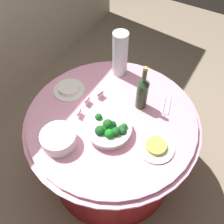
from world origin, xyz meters
TOP-DOWN VIEW (x-y plane):
  - ground_plane at (0.00, 0.00)m, footprint 6.00×6.00m
  - buffet_table at (0.00, 0.00)m, footprint 1.16×1.16m
  - broccoli_bowl at (-0.12, -0.05)m, footprint 0.28×0.28m
  - plate_stack at (-0.33, 0.17)m, footprint 0.21×0.21m
  - wine_bottle at (0.18, -0.12)m, footprint 0.07×0.07m
  - decorative_fruit_vase at (0.39, 0.17)m, footprint 0.11×0.11m
  - serving_tongs at (0.26, -0.27)m, footprint 0.17×0.08m
  - food_plate_rice at (0.05, 0.38)m, footprint 0.22×0.22m
  - food_plate_fried_egg at (-0.07, -0.34)m, footprint 0.22×0.22m
  - label_placard_front at (0.10, 0.15)m, footprint 0.05×0.02m
  - label_placard_mid at (0.01, 0.20)m, footprint 0.05×0.01m
  - label_placard_rear at (-0.10, 0.18)m, footprint 0.05×0.02m

SIDE VIEW (x-z plane):
  - ground_plane at x=0.00m, z-range 0.00..0.00m
  - buffet_table at x=0.00m, z-range 0.01..0.75m
  - serving_tongs at x=0.26m, z-range 0.74..0.75m
  - food_plate_fried_egg at x=-0.07m, z-range 0.73..0.77m
  - food_plate_rice at x=0.05m, z-range 0.74..0.78m
  - label_placard_front at x=0.10m, z-range 0.74..0.80m
  - label_placard_mid at x=0.01m, z-range 0.74..0.80m
  - label_placard_rear at x=-0.10m, z-range 0.74..0.80m
  - plate_stack at x=-0.33m, z-range 0.74..0.83m
  - broccoli_bowl at x=-0.12m, z-range 0.73..0.84m
  - wine_bottle at x=0.18m, z-range 0.70..1.04m
  - decorative_fruit_vase at x=0.39m, z-range 0.73..1.07m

